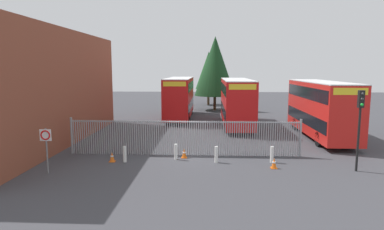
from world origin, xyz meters
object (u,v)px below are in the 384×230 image
(double_decker_bus_near_gate, at_px, (321,107))
(bollard_near_left, at_px, (125,154))
(traffic_cone_mid_forecourt, at_px, (184,153))
(bollard_far_right, at_px, (272,155))
(double_decker_bus_behind_fence_left, at_px, (236,101))
(speed_limit_sign_post, at_px, (46,140))
(double_decker_bus_behind_fence_right, at_px, (180,96))
(traffic_cone_near_kerb, at_px, (274,163))
(traffic_light_kerbside, at_px, (360,116))
(bollard_center_front, at_px, (176,152))
(traffic_cone_by_gate, at_px, (112,157))
(bollard_near_right, at_px, (216,155))

(double_decker_bus_near_gate, height_order, bollard_near_left, double_decker_bus_near_gate)
(traffic_cone_mid_forecourt, bearing_deg, bollard_far_right, -8.44)
(double_decker_bus_behind_fence_left, xyz_separation_m, speed_limit_sign_post, (-10.93, -15.23, -0.65))
(bollard_near_left, distance_m, bollard_far_right, 8.54)
(double_decker_bus_behind_fence_right, bearing_deg, speed_limit_sign_post, -104.51)
(bollard_far_right, distance_m, speed_limit_sign_post, 12.35)
(bollard_far_right, bearing_deg, double_decker_bus_near_gate, 55.86)
(traffic_cone_mid_forecourt, bearing_deg, traffic_cone_near_kerb, -20.66)
(double_decker_bus_near_gate, bearing_deg, traffic_light_kerbside, -96.09)
(bollard_near_left, bearing_deg, double_decker_bus_behind_fence_left, 59.76)
(double_decker_bus_near_gate, xyz_separation_m, traffic_cone_mid_forecourt, (-10.30, -6.83, -2.13))
(bollard_near_left, bearing_deg, bollard_center_front, 13.31)
(double_decker_bus_behind_fence_right, bearing_deg, traffic_cone_near_kerb, -69.75)
(double_decker_bus_near_gate, height_order, traffic_cone_near_kerb, double_decker_bus_near_gate)
(traffic_cone_by_gate, relative_size, traffic_cone_mid_forecourt, 1.00)
(traffic_cone_near_kerb, bearing_deg, bollard_near_right, 162.37)
(bollard_center_front, bearing_deg, traffic_cone_near_kerb, -15.18)
(double_decker_bus_behind_fence_left, distance_m, traffic_cone_near_kerb, 13.85)
(bollard_far_right, height_order, traffic_cone_by_gate, bollard_far_right)
(bollard_far_right, relative_size, traffic_light_kerbside, 0.22)
(bollard_far_right, xyz_separation_m, traffic_cone_mid_forecourt, (-5.15, 0.76, -0.19))
(double_decker_bus_behind_fence_right, distance_m, bollard_near_left, 17.67)
(double_decker_bus_near_gate, height_order, traffic_cone_by_gate, double_decker_bus_near_gate)
(double_decker_bus_behind_fence_left, bearing_deg, traffic_cone_mid_forecourt, -109.26)
(double_decker_bus_behind_fence_left, xyz_separation_m, bollard_near_left, (-7.49, -12.85, -1.95))
(double_decker_bus_behind_fence_left, xyz_separation_m, traffic_light_kerbside, (5.23, -13.95, 0.56))
(bollard_center_front, xyz_separation_m, bollard_far_right, (5.62, -0.36, 0.00))
(traffic_cone_by_gate, bearing_deg, bollard_near_left, -3.00)
(traffic_cone_by_gate, distance_m, traffic_light_kerbside, 13.80)
(double_decker_bus_behind_fence_left, relative_size, traffic_cone_by_gate, 18.32)
(speed_limit_sign_post, bearing_deg, traffic_light_kerbside, 4.52)
(traffic_cone_mid_forecourt, bearing_deg, double_decker_bus_near_gate, 33.54)
(bollard_near_right, relative_size, traffic_cone_near_kerb, 1.61)
(bollard_near_left, bearing_deg, traffic_cone_near_kerb, -5.48)
(double_decker_bus_behind_fence_right, height_order, bollard_near_left, double_decker_bus_behind_fence_right)
(bollard_near_right, xyz_separation_m, traffic_cone_near_kerb, (3.13, -0.99, -0.19))
(traffic_cone_by_gate, bearing_deg, double_decker_bus_behind_fence_right, 81.96)
(traffic_cone_by_gate, bearing_deg, bollard_center_front, 10.02)
(traffic_light_kerbside, bearing_deg, double_decker_bus_near_gate, 83.91)
(bollard_far_right, height_order, traffic_cone_mid_forecourt, bollard_far_right)
(traffic_cone_by_gate, distance_m, speed_limit_sign_post, 3.90)
(traffic_cone_near_kerb, distance_m, speed_limit_sign_post, 12.08)
(traffic_cone_near_kerb, bearing_deg, bollard_center_front, 164.82)
(double_decker_bus_near_gate, distance_m, bollard_near_left, 15.94)
(bollard_far_right, relative_size, traffic_cone_mid_forecourt, 1.61)
(bollard_center_front, xyz_separation_m, traffic_cone_mid_forecourt, (0.47, 0.41, -0.19))
(bollard_near_right, bearing_deg, speed_limit_sign_post, -163.68)
(bollard_near_right, distance_m, traffic_cone_near_kerb, 3.29)
(bollard_far_right, bearing_deg, bollard_near_left, -177.76)
(bollard_near_left, height_order, bollard_far_right, same)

